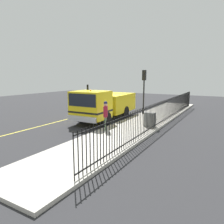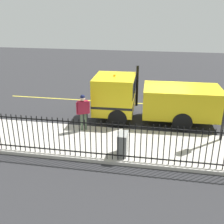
{
  "view_description": "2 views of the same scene",
  "coord_description": "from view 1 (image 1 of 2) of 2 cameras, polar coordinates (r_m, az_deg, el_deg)",
  "views": [
    {
      "loc": [
        8.88,
        -14.42,
        3.39
      ],
      "look_at": [
        1.36,
        -1.35,
        0.81
      ],
      "focal_mm": 33.79,
      "sensor_mm": 36.0,
      "label": 1
    },
    {
      "loc": [
        13.79,
        -0.32,
        5.65
      ],
      "look_at": [
        1.23,
        -2.6,
        0.72
      ],
      "focal_mm": 43.14,
      "sensor_mm": 36.0,
      "label": 2
    }
  ],
  "objects": [
    {
      "name": "traffic_light_near",
      "position": [
        18.22,
        8.66,
        7.77
      ],
      "size": [
        0.32,
        0.23,
        3.75
      ],
      "rotation": [
        0.0,
        0.0,
        3.06
      ],
      "color": "black",
      "rests_on": "sidewalk_slab"
    },
    {
      "name": "iron_fence",
      "position": [
        15.19,
        13.88,
        0.16
      ],
      "size": [
        0.04,
        19.39,
        1.6
      ],
      "color": "black",
      "rests_on": "sidewalk_slab"
    },
    {
      "name": "lane_marking",
      "position": [
        18.62,
        -8.02,
        -0.87
      ],
      "size": [
        0.12,
        20.49,
        0.01
      ],
      "primitive_type": "cube",
      "color": "yellow",
      "rests_on": "ground"
    },
    {
      "name": "traffic_cone",
      "position": [
        18.4,
        -6.07,
        0.01
      ],
      "size": [
        0.44,
        0.44,
        0.62
      ],
      "primitive_type": "cone",
      "color": "orange",
      "rests_on": "ground"
    },
    {
      "name": "worker_standing",
      "position": [
        12.67,
        -1.74,
        -0.14
      ],
      "size": [
        0.42,
        0.59,
        1.77
      ],
      "rotation": [
        0.0,
        0.0,
        2.03
      ],
      "color": "maroon",
      "rests_on": "sidewalk_slab"
    },
    {
      "name": "ground_plane",
      "position": [
        17.27,
        -1.7,
        -1.62
      ],
      "size": [
        50.08,
        50.08,
        0.0
      ],
      "primitive_type": "plane",
      "color": "#2B2B2D",
      "rests_on": "ground"
    },
    {
      "name": "utility_cabinet",
      "position": [
        13.89,
        10.16,
        -2.04
      ],
      "size": [
        0.68,
        0.36,
        0.92
      ],
      "primitive_type": "cube",
      "color": "gray",
      "rests_on": "sidewalk_slab"
    },
    {
      "name": "sidewalk_slab",
      "position": [
        15.77,
        8.96,
        -2.57
      ],
      "size": [
        3.12,
        22.76,
        0.14
      ],
      "primitive_type": "cube",
      "color": "#B7B2A8",
      "rests_on": "ground"
    },
    {
      "name": "work_truck",
      "position": [
        16.1,
        -2.42,
        2.33
      ],
      "size": [
        2.56,
        6.69,
        2.76
      ],
      "rotation": [
        0.0,
        0.0,
        3.18
      ],
      "color": "yellow",
      "rests_on": "ground"
    }
  ]
}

